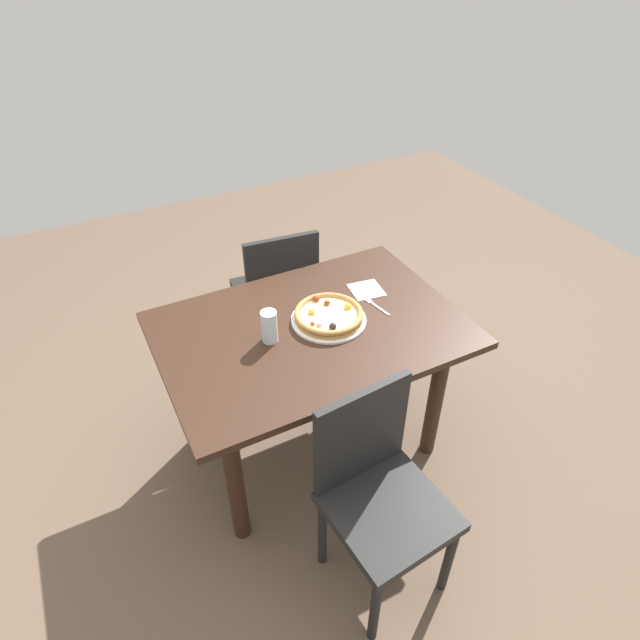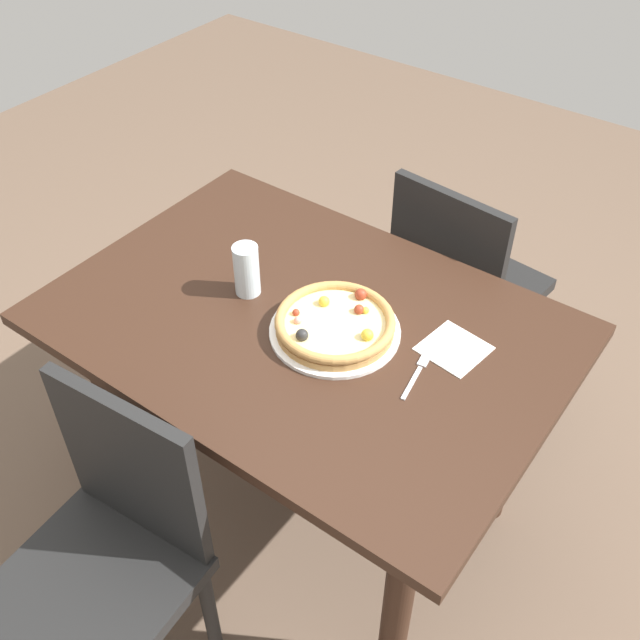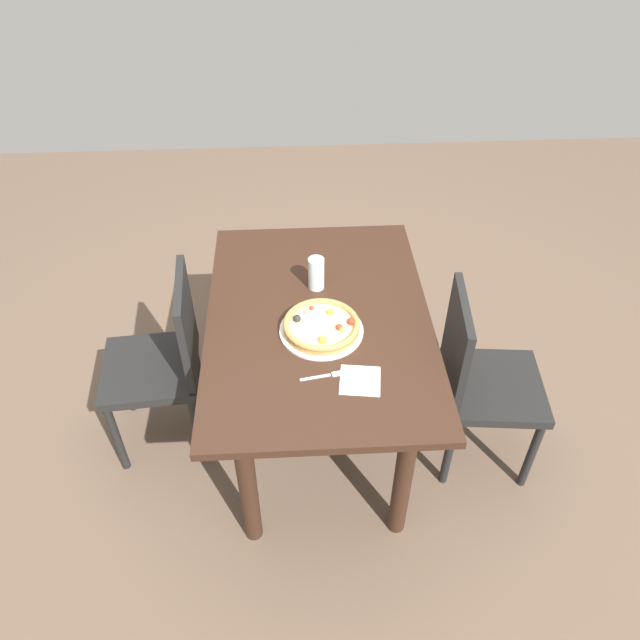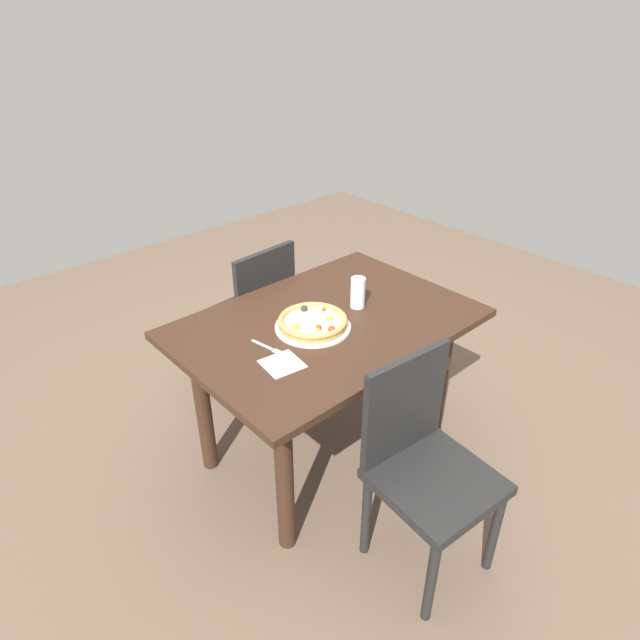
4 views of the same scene
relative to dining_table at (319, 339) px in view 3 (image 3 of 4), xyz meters
name	(u,v)px [view 3 (image 3 of 4)]	position (x,y,z in m)	size (l,w,h in m)	color
ground_plane	(319,434)	(0.00, 0.00, -0.62)	(6.00, 6.00, 0.00)	brown
dining_table	(319,339)	(0.00, 0.00, 0.00)	(1.25, 0.87, 0.74)	#331E14
chair_near	(164,359)	(-0.06, -0.65, -0.14)	(0.43, 0.43, 0.87)	black
chair_far	(479,378)	(0.12, 0.65, -0.14)	(0.44, 0.44, 0.87)	black
plate	(321,330)	(0.09, 0.01, 0.12)	(0.32, 0.32, 0.01)	white
pizza	(321,325)	(0.09, 0.01, 0.15)	(0.29, 0.29, 0.05)	#B78447
fork	(327,375)	(0.31, 0.01, 0.12)	(0.04, 0.17, 0.00)	silver
drinking_glass	(315,273)	(-0.18, 0.00, 0.19)	(0.07, 0.07, 0.14)	silver
napkin	(360,380)	(0.34, 0.13, 0.12)	(0.14, 0.14, 0.00)	white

